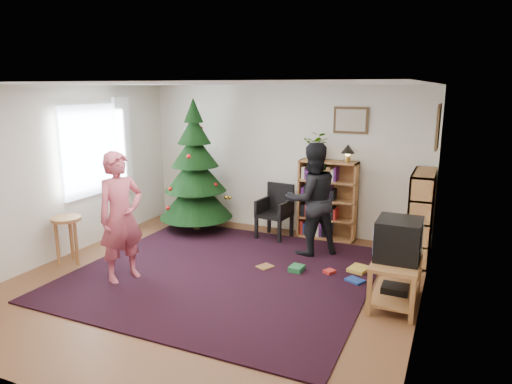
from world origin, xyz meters
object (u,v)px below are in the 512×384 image
at_px(christmas_tree, 195,177).
at_px(person_standing, 121,217).
at_px(crt_tv, 398,239).
at_px(armchair, 276,209).
at_px(bookshelf_right, 421,215).
at_px(person_by_chair, 312,200).
at_px(stool, 67,228).
at_px(picture_back, 351,120).
at_px(potted_plant, 317,146).
at_px(bookshelf_back, 327,199).
at_px(picture_right, 438,127).
at_px(tv_stand, 396,277).
at_px(table_lamp, 348,150).

distance_m(christmas_tree, person_standing, 2.22).
bearing_deg(crt_tv, armchair, 141.63).
height_order(bookshelf_right, person_by_chair, person_by_chair).
relative_size(person_standing, person_by_chair, 1.00).
distance_m(crt_tv, stool, 4.47).
bearing_deg(picture_back, person_by_chair, -108.00).
distance_m(person_standing, potted_plant, 3.32).
distance_m(bookshelf_back, person_standing, 3.36).
height_order(bookshelf_back, person_by_chair, person_by_chair).
xyz_separation_m(christmas_tree, bookshelf_right, (3.69, 0.13, -0.29)).
relative_size(picture_right, person_standing, 0.35).
relative_size(christmas_tree, person_standing, 1.36).
distance_m(tv_stand, armchair, 2.76).
xyz_separation_m(tv_stand, stool, (-4.42, -0.61, 0.20)).
bearing_deg(bookshelf_back, tv_stand, -55.48).
relative_size(bookshelf_back, armchair, 1.45).
xyz_separation_m(christmas_tree, crt_tv, (3.56, -1.47, -0.17)).
relative_size(picture_right, armchair, 0.67).
height_order(picture_back, tv_stand, picture_back).
bearing_deg(table_lamp, picture_right, -24.06).
bearing_deg(christmas_tree, crt_tv, -22.35).
bearing_deg(christmas_tree, table_lamp, 11.78).
distance_m(bookshelf_back, armchair, 0.86).
bearing_deg(person_by_chair, armchair, -75.20).
bearing_deg(bookshelf_back, person_by_chair, -91.19).
height_order(bookshelf_back, crt_tv, bookshelf_back).
bearing_deg(picture_right, picture_back, 151.31).
distance_m(bookshelf_back, crt_tv, 2.41).
distance_m(crt_tv, person_by_chair, 1.80).
bearing_deg(crt_tv, person_by_chair, 140.04).
relative_size(picture_right, table_lamp, 2.10).
relative_size(stool, person_standing, 0.40).
relative_size(picture_right, stool, 0.88).
xyz_separation_m(armchair, stool, (-2.26, -2.32, 0.05)).
height_order(tv_stand, armchair, armchair).
relative_size(bookshelf_right, person_standing, 0.77).
distance_m(picture_back, potted_plant, 0.66).
bearing_deg(potted_plant, bookshelf_back, 0.00).
bearing_deg(person_standing, stool, 104.94).
bearing_deg(person_standing, table_lamp, -18.06).
bearing_deg(armchair, bookshelf_back, 26.49).
relative_size(bookshelf_back, bookshelf_right, 1.00).
bearing_deg(potted_plant, picture_right, -17.95).
relative_size(christmas_tree, tv_stand, 2.50).
bearing_deg(bookshelf_back, christmas_tree, -166.66).
bearing_deg(bookshelf_back, crt_tv, -55.54).
bearing_deg(armchair, christmas_tree, -163.26).
xyz_separation_m(bookshelf_back, tv_stand, (1.37, -1.99, -0.34)).
height_order(potted_plant, table_lamp, potted_plant).
bearing_deg(person_standing, tv_stand, -55.87).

